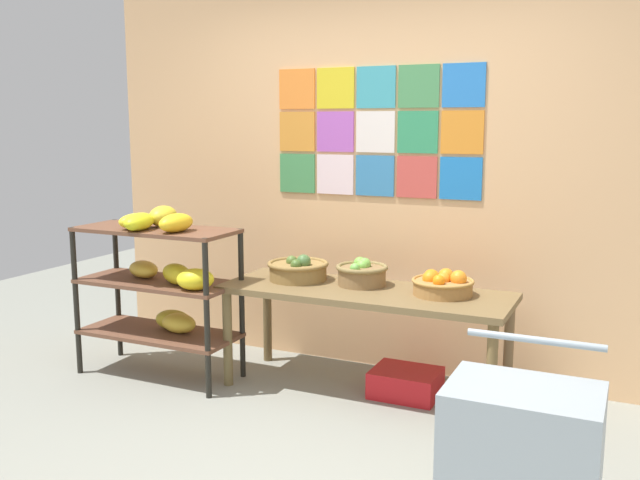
% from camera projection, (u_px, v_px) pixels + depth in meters
% --- Properties ---
extents(ground, '(9.25, 9.25, 0.00)m').
position_uv_depth(ground, '(264.00, 468.00, 3.42)').
color(ground, gray).
extents(back_wall_with_art, '(4.20, 0.07, 2.83)m').
position_uv_depth(back_wall_with_art, '(382.00, 161.00, 4.67)').
color(back_wall_with_art, '#E3AF78').
rests_on(back_wall_with_art, ground).
extents(banana_shelf_unit, '(1.08, 0.50, 1.14)m').
position_uv_depth(banana_shelf_unit, '(162.00, 274.00, 4.56)').
color(banana_shelf_unit, black).
rests_on(banana_shelf_unit, ground).
extents(display_table, '(1.80, 0.64, 0.66)m').
position_uv_depth(display_table, '(365.00, 301.00, 4.31)').
color(display_table, brown).
rests_on(display_table, ground).
extents(fruit_basket_left, '(0.40, 0.40, 0.18)m').
position_uv_depth(fruit_basket_left, '(298.00, 269.00, 4.55)').
color(fruit_basket_left, olive).
rests_on(fruit_basket_left, display_table).
extents(fruit_basket_right, '(0.37, 0.37, 0.16)m').
position_uv_depth(fruit_basket_right, '(442.00, 284.00, 4.16)').
color(fruit_basket_right, '#A8773F').
rests_on(fruit_basket_right, display_table).
extents(fruit_basket_back_right, '(0.33, 0.33, 0.17)m').
position_uv_depth(fruit_basket_back_right, '(362.00, 273.00, 4.41)').
color(fruit_basket_back_right, olive).
rests_on(fruit_basket_back_right, display_table).
extents(produce_crate_under_table, '(0.41, 0.33, 0.17)m').
position_uv_depth(produce_crate_under_table, '(406.00, 383.00, 4.33)').
color(produce_crate_under_table, red).
rests_on(produce_crate_under_table, ground).
extents(shopping_cart, '(0.57, 0.46, 0.82)m').
position_uv_depth(shopping_cart, '(522.00, 442.00, 2.67)').
color(shopping_cart, black).
rests_on(shopping_cart, ground).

